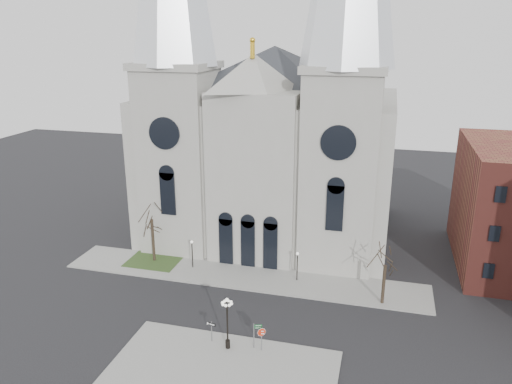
% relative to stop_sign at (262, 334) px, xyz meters
% --- Properties ---
extents(ground, '(160.00, 160.00, 0.00)m').
position_rel_stop_sign_xyz_m(ground, '(-5.39, 1.53, -1.69)').
color(ground, black).
rests_on(ground, ground).
extents(sidewalk_near, '(18.00, 10.00, 0.14)m').
position_rel_stop_sign_xyz_m(sidewalk_near, '(-2.39, -3.47, -1.62)').
color(sidewalk_near, gray).
rests_on(sidewalk_near, ground).
extents(sidewalk_far, '(40.00, 6.00, 0.14)m').
position_rel_stop_sign_xyz_m(sidewalk_far, '(-5.39, 12.53, -1.62)').
color(sidewalk_far, gray).
rests_on(sidewalk_far, ground).
extents(grass_patch, '(6.00, 5.00, 0.18)m').
position_rel_stop_sign_xyz_m(grass_patch, '(-16.39, 13.53, -1.60)').
color(grass_patch, '#2D4B20').
rests_on(grass_patch, ground).
extents(cathedral, '(33.00, 26.66, 54.00)m').
position_rel_stop_sign_xyz_m(cathedral, '(-5.39, 24.39, 16.79)').
color(cathedral, '#A09D95').
rests_on(cathedral, ground).
extents(tree_left, '(3.20, 3.20, 7.50)m').
position_rel_stop_sign_xyz_m(tree_left, '(-16.39, 13.53, 3.89)').
color(tree_left, black).
rests_on(tree_left, ground).
extents(tree_right, '(3.20, 3.20, 6.00)m').
position_rel_stop_sign_xyz_m(tree_right, '(9.61, 10.53, 2.78)').
color(tree_right, black).
rests_on(tree_right, ground).
extents(ped_lamp_left, '(0.32, 0.32, 3.26)m').
position_rel_stop_sign_xyz_m(ped_lamp_left, '(-11.39, 13.03, 0.64)').
color(ped_lamp_left, black).
rests_on(ped_lamp_left, sidewalk_far).
extents(ped_lamp_right, '(0.32, 0.32, 3.26)m').
position_rel_stop_sign_xyz_m(ped_lamp_right, '(0.61, 13.03, 0.64)').
color(ped_lamp_right, black).
rests_on(ped_lamp_right, sidewalk_far).
extents(stop_sign, '(0.76, 0.20, 2.14)m').
position_rel_stop_sign_xyz_m(stop_sign, '(0.00, 0.00, 0.00)').
color(stop_sign, slate).
rests_on(stop_sign, sidewalk_near).
extents(globe_lamp, '(1.06, 1.06, 4.73)m').
position_rel_stop_sign_xyz_m(globe_lamp, '(-2.84, -0.41, 1.42)').
color(globe_lamp, black).
rests_on(globe_lamp, sidewalk_near).
extents(one_way_sign, '(0.83, 0.20, 1.91)m').
position_rel_stop_sign_xyz_m(one_way_sign, '(-4.47, 0.16, -0.23)').
color(one_way_sign, slate).
rests_on(one_way_sign, sidewalk_near).
extents(street_name_sign, '(0.71, 0.29, 2.31)m').
position_rel_stop_sign_xyz_m(street_name_sign, '(-0.63, 0.20, -0.19)').
color(street_name_sign, slate).
rests_on(street_name_sign, sidewalk_near).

